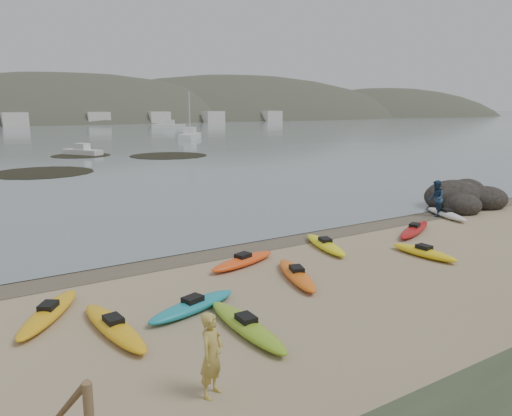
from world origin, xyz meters
TOP-DOWN VIEW (x-y plane):
  - ground at (0.00, 0.00)m, footprint 600.00×600.00m
  - wet_sand at (0.00, -0.30)m, footprint 60.00×60.00m
  - kayaks at (-0.71, -4.03)m, footprint 22.27×9.41m
  - person_west at (-7.00, -9.27)m, footprint 0.77×0.70m
  - person_east at (10.79, -0.80)m, footprint 1.18×1.17m
  - rock_cluster at (14.41, 0.02)m, footprint 5.42×4.01m
  - kelp_mats at (4.09, 35.63)m, footprint 24.31×21.68m
  - moored_boats at (5.72, 81.29)m, footprint 90.95×68.31m
  - far_hills at (39.38, 193.97)m, footprint 550.00×135.00m
  - far_town at (6.00, 145.00)m, footprint 199.00×5.00m

SIDE VIEW (x-z plane):
  - far_hills at x=39.38m, z-range -55.93..24.07m
  - ground at x=0.00m, z-range 0.00..0.00m
  - wet_sand at x=0.00m, z-range 0.00..0.00m
  - kelp_mats at x=4.09m, z-range 0.01..0.05m
  - kayaks at x=-0.71m, z-range 0.00..0.34m
  - rock_cluster at x=14.41m, z-range -0.70..1.21m
  - moored_boats at x=5.72m, z-range -0.04..1.14m
  - person_west at x=-7.00m, z-range 0.00..1.77m
  - person_east at x=10.79m, z-range 0.00..1.93m
  - far_town at x=6.00m, z-range 0.00..4.00m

